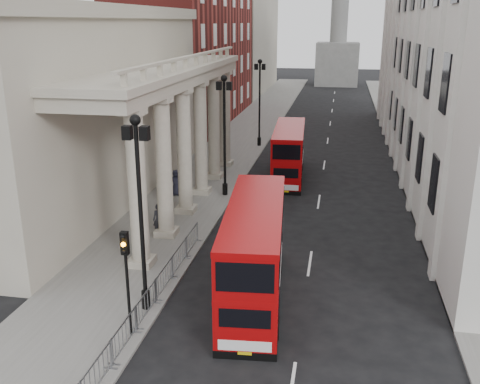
{
  "coord_description": "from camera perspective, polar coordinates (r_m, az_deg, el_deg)",
  "views": [
    {
      "loc": [
        7.08,
        -15.18,
        11.81
      ],
      "look_at": [
        2.04,
        11.68,
        3.07
      ],
      "focal_mm": 40.0,
      "sensor_mm": 36.0,
      "label": 1
    }
  ],
  "objects": [
    {
      "name": "ground",
      "position": [
        20.5,
        -12.32,
        -17.92
      ],
      "size": [
        260.0,
        260.0,
        0.0
      ],
      "primitive_type": "plane",
      "color": "black",
      "rests_on": "ground"
    },
    {
      "name": "east_building",
      "position": [
        48.02,
        22.4,
        17.3
      ],
      "size": [
        8.0,
        55.0,
        25.0
      ],
      "primitive_type": "cube",
      "color": "beige",
      "rests_on": "ground"
    },
    {
      "name": "brick_building",
      "position": [
        65.59,
        -5.14,
        16.96
      ],
      "size": [
        9.0,
        32.0,
        22.0
      ],
      "primitive_type": "cube",
      "color": "maroon",
      "rests_on": "ground"
    },
    {
      "name": "crowd_barriers",
      "position": [
        21.96,
        -11.03,
        -13.11
      ],
      "size": [
        0.5,
        18.75,
        1.1
      ],
      "color": "gray",
      "rests_on": "sidewalk_west"
    },
    {
      "name": "west_building_far",
      "position": [
        96.81,
        0.17,
        16.66
      ],
      "size": [
        9.0,
        30.0,
        20.0
      ],
      "primitive_type": "cube",
      "color": "#A19987",
      "rests_on": "ground"
    },
    {
      "name": "lamp_post_north",
      "position": [
        52.21,
        2.11,
        10.13
      ],
      "size": [
        1.05,
        0.44,
        8.32
      ],
      "color": "black",
      "rests_on": "sidewalk_west"
    },
    {
      "name": "sidewalk_west",
      "position": [
        47.76,
        -1.89,
        3.48
      ],
      "size": [
        6.0,
        140.0,
        0.12
      ],
      "primitive_type": "cube",
      "color": "slate",
      "rests_on": "ground"
    },
    {
      "name": "bus_near",
      "position": [
        23.63,
        1.56,
        -6.21
      ],
      "size": [
        3.25,
        10.02,
        4.25
      ],
      "rotation": [
        0.0,
        0.0,
        0.09
      ],
      "color": "#9E0709",
      "rests_on": "ground"
    },
    {
      "name": "traffic_light",
      "position": [
        20.68,
        -12.07,
        -7.57
      ],
      "size": [
        0.28,
        0.33,
        4.3
      ],
      "color": "black",
      "rests_on": "sidewalk_west"
    },
    {
      "name": "kerb",
      "position": [
        47.22,
        1.61,
        3.33
      ],
      "size": [
        0.2,
        140.0,
        0.14
      ],
      "primitive_type": "cube",
      "color": "slate",
      "rests_on": "ground"
    },
    {
      "name": "bus_far",
      "position": [
        42.08,
        5.23,
        4.31
      ],
      "size": [
        2.75,
        9.4,
        4.01
      ],
      "rotation": [
        0.0,
        0.0,
        0.06
      ],
      "color": "#AD0809",
      "rests_on": "ground"
    },
    {
      "name": "pedestrian_a",
      "position": [
        30.85,
        -8.65,
        -2.93
      ],
      "size": [
        0.75,
        0.6,
        1.82
      ],
      "primitive_type": "imported",
      "rotation": [
        0.0,
        0.0,
        0.27
      ],
      "color": "black",
      "rests_on": "sidewalk_west"
    },
    {
      "name": "pedestrian_b",
      "position": [
        38.0,
        -8.23,
        0.9
      ],
      "size": [
        0.86,
        0.71,
        1.61
      ],
      "primitive_type": "imported",
      "rotation": [
        0.0,
        0.0,
        3.0
      ],
      "color": "black",
      "rests_on": "sidewalk_west"
    },
    {
      "name": "lamp_post_south",
      "position": [
        21.78,
        -10.61,
        -1.05
      ],
      "size": [
        1.05,
        0.44,
        8.32
      ],
      "color": "black",
      "rests_on": "sidewalk_west"
    },
    {
      "name": "lamp_post_mid",
      "position": [
        36.67,
        -1.67,
        6.88
      ],
      "size": [
        1.05,
        0.44,
        8.32
      ],
      "color": "black",
      "rests_on": "sidewalk_west"
    },
    {
      "name": "pedestrian_c",
      "position": [
        37.67,
        -6.86,
        0.99
      ],
      "size": [
        0.99,
        0.73,
        1.84
      ],
      "primitive_type": "imported",
      "rotation": [
        0.0,
        0.0,
        6.46
      ],
      "color": "black",
      "rests_on": "sidewalk_west"
    },
    {
      "name": "sidewalk_east",
      "position": [
        47.12,
        18.12,
        2.4
      ],
      "size": [
        3.0,
        140.0,
        0.12
      ],
      "primitive_type": "cube",
      "color": "slate",
      "rests_on": "ground"
    },
    {
      "name": "portico_building",
      "position": [
        38.0,
        -17.26,
        8.15
      ],
      "size": [
        9.0,
        28.0,
        12.0
      ],
      "primitive_type": "cube",
      "color": "#A19987",
      "rests_on": "ground"
    }
  ]
}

